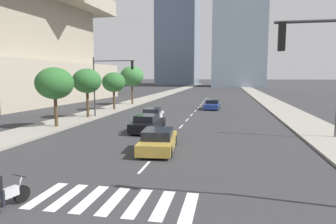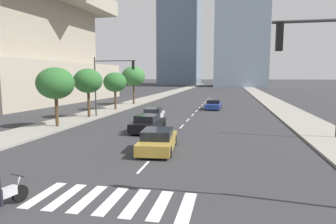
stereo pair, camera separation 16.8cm
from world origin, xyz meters
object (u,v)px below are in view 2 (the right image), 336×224
at_px(sedan_blue_2, 214,105).
at_px(street_tree_nearest, 55,83).
at_px(sedan_white_0, 153,115).
at_px(traffic_signal_far, 109,76).
at_px(sedan_black_3, 148,124).
at_px(sedan_gold_1, 158,141).
at_px(street_tree_second, 88,81).
at_px(street_tree_third, 115,82).
at_px(street_tree_fourth, 133,76).

height_order(sedan_blue_2, street_tree_nearest, street_tree_nearest).
bearing_deg(sedan_white_0, traffic_signal_far, 67.91).
relative_size(sedan_white_0, sedan_blue_2, 1.11).
relative_size(sedan_blue_2, street_tree_nearest, 0.87).
height_order(sedan_blue_2, sedan_black_3, sedan_black_3).
distance_m(sedan_gold_1, sedan_black_3, 6.12).
bearing_deg(street_tree_second, street_tree_third, 90.00).
relative_size(traffic_signal_far, street_tree_nearest, 1.25).
bearing_deg(street_tree_third, sedan_black_3, -59.08).
bearing_deg(street_tree_second, traffic_signal_far, 22.74).
bearing_deg(sedan_blue_2, sedan_white_0, -20.10).
xyz_separation_m(sedan_white_0, street_tree_fourth, (-7.15, 15.69, 3.78)).
height_order(sedan_black_3, traffic_signal_far, traffic_signal_far).
bearing_deg(street_tree_nearest, sedan_gold_1, -29.65).
relative_size(sedan_white_0, sedan_black_3, 1.08).
bearing_deg(street_tree_third, street_tree_nearest, -90.00).
bearing_deg(sedan_blue_2, sedan_black_3, -10.32).
distance_m(sedan_blue_2, traffic_signal_far, 15.17).
height_order(sedan_black_3, street_tree_third, street_tree_third).
xyz_separation_m(traffic_signal_far, street_tree_third, (-2.03, 6.60, -0.80)).
bearing_deg(sedan_gold_1, street_tree_fourth, 15.93).
bearing_deg(street_tree_fourth, sedan_black_3, -68.98).
bearing_deg(sedan_black_3, sedan_white_0, 13.45).
relative_size(sedan_white_0, street_tree_second, 0.96).
distance_m(sedan_white_0, street_tree_fourth, 17.65).
bearing_deg(sedan_blue_2, street_tree_third, -69.35).
height_order(traffic_signal_far, street_tree_second, traffic_signal_far).
xyz_separation_m(sedan_gold_1, street_tree_nearest, (-10.29, 5.86, 3.20)).
xyz_separation_m(street_tree_second, street_tree_fourth, (-0.00, 15.00, 0.47)).
height_order(street_tree_nearest, street_tree_fourth, street_tree_fourth).
xyz_separation_m(sedan_white_0, street_tree_third, (-7.15, 8.13, 3.02)).
bearing_deg(street_tree_third, traffic_signal_far, -72.91).
height_order(sedan_white_0, street_tree_nearest, street_tree_nearest).
relative_size(sedan_blue_2, street_tree_fourth, 0.75).
bearing_deg(sedan_gold_1, sedan_blue_2, -10.27).
distance_m(sedan_gold_1, street_tree_second, 15.99).
relative_size(street_tree_nearest, street_tree_second, 0.99).
bearing_deg(street_tree_second, sedan_white_0, -5.46).
bearing_deg(street_tree_fourth, street_tree_third, -90.00).
distance_m(sedan_black_3, street_tree_nearest, 8.70).
relative_size(sedan_blue_2, sedan_black_3, 0.97).
xyz_separation_m(sedan_gold_1, traffic_signal_far, (-8.26, 12.64, 3.82)).
height_order(sedan_black_3, street_tree_second, street_tree_second).
bearing_deg(street_tree_second, sedan_black_3, -36.88).
bearing_deg(street_tree_third, street_tree_second, -90.00).
bearing_deg(sedan_gold_1, street_tree_third, 23.06).
bearing_deg(street_tree_second, sedan_blue_2, 42.27).
bearing_deg(sedan_white_0, sedan_gold_1, -169.67).
height_order(sedan_white_0, street_tree_second, street_tree_second).
bearing_deg(sedan_white_0, street_tree_fourth, 19.09).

